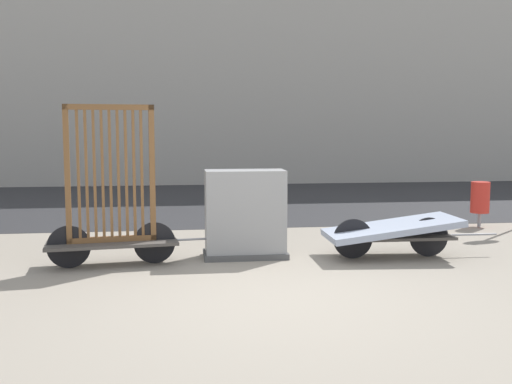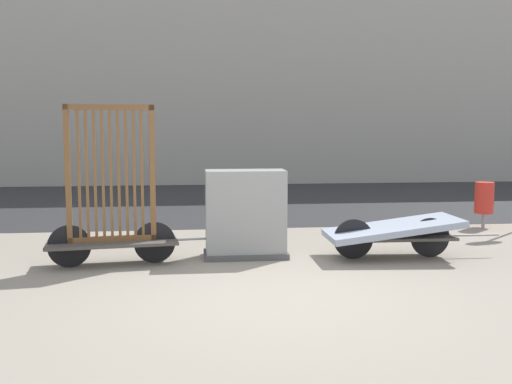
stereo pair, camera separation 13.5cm
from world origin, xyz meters
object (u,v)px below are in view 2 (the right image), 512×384
object	(u,v)px
trash_bin	(484,198)
utility_cabinet	(245,217)
bike_cart_with_bedframe	(112,210)
bike_cart_with_mattress	(392,231)

from	to	relation	value
trash_bin	utility_cabinet	bearing A→B (deg)	-156.38
bike_cart_with_bedframe	bike_cart_with_mattress	size ratio (longest dim) A/B	0.98
utility_cabinet	bike_cart_with_bedframe	bearing A→B (deg)	-171.17
bike_cart_with_bedframe	utility_cabinet	size ratio (longest dim) A/B	1.97
bike_cart_with_mattress	trash_bin	distance (m)	3.33
bike_cart_with_bedframe	trash_bin	size ratio (longest dim) A/B	2.92
bike_cart_with_bedframe	bike_cart_with_mattress	distance (m)	3.79
bike_cart_with_mattress	utility_cabinet	bearing A→B (deg)	172.89
utility_cabinet	trash_bin	distance (m)	4.89
bike_cart_with_mattress	trash_bin	xyz separation A→B (m)	(2.47, 2.23, 0.16)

